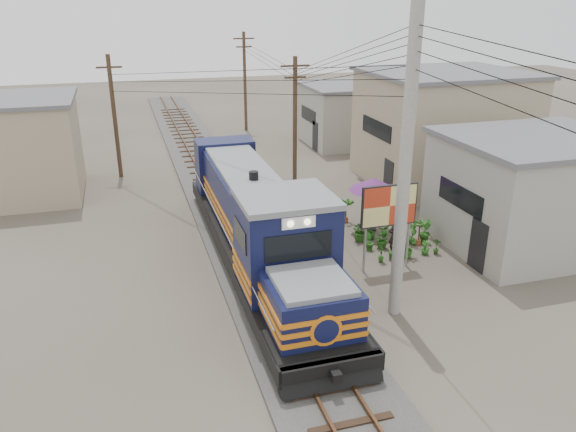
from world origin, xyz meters
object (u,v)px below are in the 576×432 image
object	(u,v)px
billboard	(389,208)
market_umbrella	(373,185)
locomotive	(258,224)
vendor	(395,236)

from	to	relation	value
billboard	market_umbrella	world-z (taller)	billboard
locomotive	vendor	size ratio (longest dim) A/B	10.85
vendor	billboard	bearing A→B (deg)	50.25
market_umbrella	vendor	bearing A→B (deg)	-92.49
billboard	locomotive	bearing A→B (deg)	159.50
market_umbrella	vendor	world-z (taller)	market_umbrella
locomotive	market_umbrella	xyz separation A→B (m)	(5.73, 2.02, 0.43)
locomotive	vendor	bearing A→B (deg)	-4.55
locomotive	vendor	distance (m)	5.73
locomotive	billboard	distance (m)	5.00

